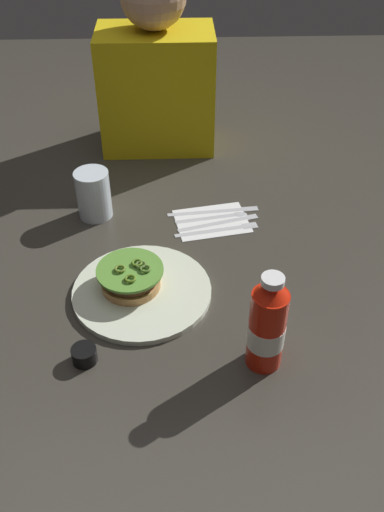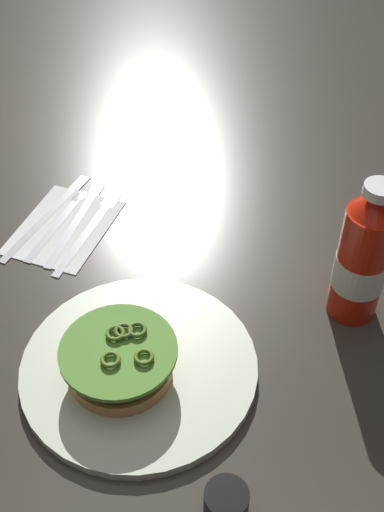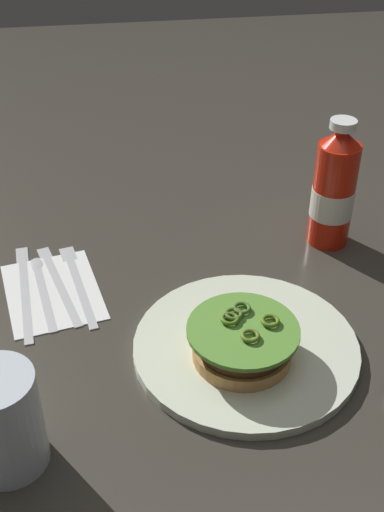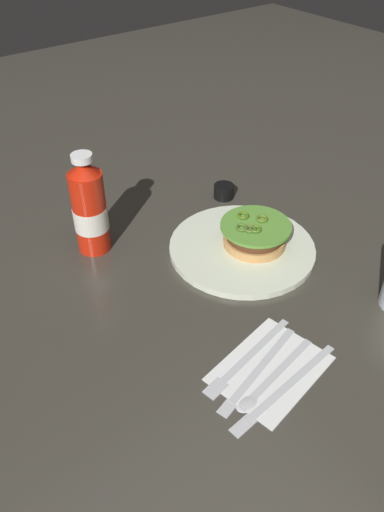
% 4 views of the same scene
% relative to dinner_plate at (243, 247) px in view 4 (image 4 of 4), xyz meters
% --- Properties ---
extents(ground_plane, '(3.00, 3.00, 0.00)m').
position_rel_dinner_plate_xyz_m(ground_plane, '(0.00, 0.05, -0.01)').
color(ground_plane, '#39362E').
extents(dinner_plate, '(0.28, 0.28, 0.01)m').
position_rel_dinner_plate_xyz_m(dinner_plate, '(0.00, 0.00, 0.00)').
color(dinner_plate, silver).
rests_on(dinner_plate, ground_plane).
extents(burger_sandwich, '(0.14, 0.14, 0.05)m').
position_rel_dinner_plate_xyz_m(burger_sandwich, '(-0.02, 0.01, 0.03)').
color(burger_sandwich, tan).
rests_on(burger_sandwich, dinner_plate).
extents(ketchup_bottle, '(0.07, 0.07, 0.20)m').
position_rel_dinner_plate_xyz_m(ketchup_bottle, '(0.23, -0.18, 0.08)').
color(ketchup_bottle, red).
rests_on(ketchup_bottle, ground_plane).
extents(condiment_cup, '(0.05, 0.05, 0.03)m').
position_rel_dinner_plate_xyz_m(condiment_cup, '(-0.09, -0.17, 0.01)').
color(condiment_cup, black).
rests_on(condiment_cup, ground_plane).
extents(napkin, '(0.19, 0.16, 0.00)m').
position_rel_dinner_plate_xyz_m(napkin, '(0.16, 0.24, -0.00)').
color(napkin, white).
rests_on(napkin, ground_plane).
extents(fork_utensil, '(0.20, 0.05, 0.00)m').
position_rel_dinner_plate_xyz_m(fork_utensil, '(0.19, 0.21, -0.00)').
color(fork_utensil, silver).
rests_on(fork_utensil, napkin).
extents(butter_knife, '(0.20, 0.07, 0.00)m').
position_rel_dinner_plate_xyz_m(butter_knife, '(0.19, 0.24, -0.00)').
color(butter_knife, silver).
rests_on(butter_knife, napkin).
extents(spoon_utensil, '(0.18, 0.05, 0.00)m').
position_rel_dinner_plate_xyz_m(spoon_utensil, '(0.19, 0.26, -0.00)').
color(spoon_utensil, silver).
rests_on(spoon_utensil, napkin).
extents(steak_knife, '(0.23, 0.04, 0.00)m').
position_rel_dinner_plate_xyz_m(steak_knife, '(0.18, 0.28, -0.00)').
color(steak_knife, silver).
rests_on(steak_knife, napkin).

